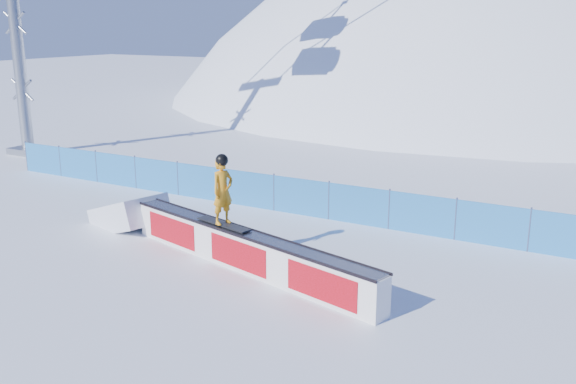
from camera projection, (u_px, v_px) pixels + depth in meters
The scene contains 6 objects.
ground at pixel (162, 245), 17.90m from camera, with size 160.00×160.00×0.00m, color white.
snow_hill at pixel (476, 297), 57.91m from camera, with size 64.00×64.00×64.00m.
safety_fence at pixel (248, 189), 21.53m from camera, with size 22.05×0.05×1.30m.
rail_box at pixel (246, 251), 16.02m from camera, with size 8.28×2.68×1.01m.
snow_ramp at pixel (130, 225), 19.66m from camera, with size 2.28×1.52×0.85m, color white, non-canonical shape.
snowboarder at pixel (223, 190), 16.21m from camera, with size 1.80×0.75×1.85m.
Camera 1 is at (11.36, -13.01, 6.05)m, focal length 40.00 mm.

